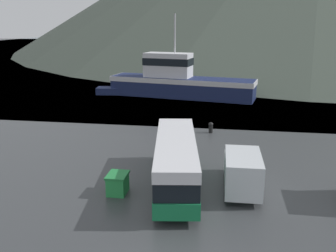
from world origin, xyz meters
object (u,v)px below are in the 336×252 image
object	(u,v)px
fishing_boat	(179,81)
storage_bin	(118,183)
delivery_van	(242,170)
small_boat	(119,91)
tour_bus	(176,160)

from	to	relation	value
fishing_boat	storage_bin	bearing A→B (deg)	11.03
delivery_van	small_boat	distance (m)	33.41
delivery_van	small_boat	size ratio (longest dim) A/B	0.86
tour_bus	storage_bin	world-z (taller)	tour_bus
storage_bin	small_boat	distance (m)	32.11
fishing_boat	small_boat	xyz separation A→B (m)	(-8.55, 0.50, -1.69)
fishing_boat	small_boat	world-z (taller)	fishing_boat
delivery_van	storage_bin	bearing A→B (deg)	-168.33
fishing_boat	small_boat	size ratio (longest dim) A/B	3.08
fishing_boat	storage_bin	size ratio (longest dim) A/B	13.38
tour_bus	delivery_van	world-z (taller)	tour_bus
tour_bus	storage_bin	xyz separation A→B (m)	(-3.31, -1.55, -1.10)
tour_bus	fishing_boat	bearing A→B (deg)	88.92
tour_bus	delivery_van	xyz separation A→B (m)	(4.07, 0.09, -0.45)
fishing_boat	small_boat	distance (m)	8.73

